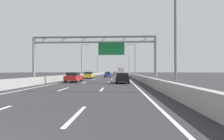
# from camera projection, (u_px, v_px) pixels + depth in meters

# --- Properties ---
(ground_plane) EXTENTS (260.00, 260.00, 0.00)m
(ground_plane) POSITION_uv_depth(u_px,v_px,m) (115.00, 74.00, 102.81)
(ground_plane) COLOR #2D2D30
(lane_dash_left_1) EXTENTS (0.16, 3.00, 0.01)m
(lane_dash_left_1) POSITION_uv_depth(u_px,v_px,m) (64.00, 89.00, 15.51)
(lane_dash_left_1) COLOR white
(lane_dash_left_1) RESTS_ON ground_plane
(lane_dash_left_2) EXTENTS (0.16, 3.00, 0.01)m
(lane_dash_left_2) POSITION_uv_depth(u_px,v_px,m) (84.00, 83.00, 24.50)
(lane_dash_left_2) COLOR white
(lane_dash_left_2) RESTS_ON ground_plane
(lane_dash_left_3) EXTENTS (0.16, 3.00, 0.01)m
(lane_dash_left_3) POSITION_uv_depth(u_px,v_px,m) (94.00, 79.00, 33.49)
(lane_dash_left_3) COLOR white
(lane_dash_left_3) RESTS_ON ground_plane
(lane_dash_left_4) EXTENTS (0.16, 3.00, 0.01)m
(lane_dash_left_4) POSITION_uv_depth(u_px,v_px,m) (100.00, 78.00, 42.47)
(lane_dash_left_4) COLOR white
(lane_dash_left_4) RESTS_ON ground_plane
(lane_dash_left_5) EXTENTS (0.16, 3.00, 0.01)m
(lane_dash_left_5) POSITION_uv_depth(u_px,v_px,m) (103.00, 77.00, 51.46)
(lane_dash_left_5) COLOR white
(lane_dash_left_5) RESTS_ON ground_plane
(lane_dash_left_6) EXTENTS (0.16, 3.00, 0.01)m
(lane_dash_left_6) POSITION_uv_depth(u_px,v_px,m) (106.00, 76.00, 60.45)
(lane_dash_left_6) COLOR white
(lane_dash_left_6) RESTS_ON ground_plane
(lane_dash_left_7) EXTENTS (0.16, 3.00, 0.01)m
(lane_dash_left_7) POSITION_uv_depth(u_px,v_px,m) (108.00, 75.00, 69.44)
(lane_dash_left_7) COLOR white
(lane_dash_left_7) RESTS_ON ground_plane
(lane_dash_left_8) EXTENTS (0.16, 3.00, 0.01)m
(lane_dash_left_8) POSITION_uv_depth(u_px,v_px,m) (109.00, 75.00, 78.43)
(lane_dash_left_8) COLOR white
(lane_dash_left_8) RESTS_ON ground_plane
(lane_dash_left_9) EXTENTS (0.16, 3.00, 0.01)m
(lane_dash_left_9) POSITION_uv_depth(u_px,v_px,m) (110.00, 74.00, 87.42)
(lane_dash_left_9) COLOR white
(lane_dash_left_9) RESTS_ON ground_plane
(lane_dash_left_10) EXTENTS (0.16, 3.00, 0.01)m
(lane_dash_left_10) POSITION_uv_depth(u_px,v_px,m) (111.00, 74.00, 96.41)
(lane_dash_left_10) COLOR white
(lane_dash_left_10) RESTS_ON ground_plane
(lane_dash_left_11) EXTENTS (0.16, 3.00, 0.01)m
(lane_dash_left_11) POSITION_uv_depth(u_px,v_px,m) (112.00, 74.00, 105.40)
(lane_dash_left_11) COLOR white
(lane_dash_left_11) RESTS_ON ground_plane
(lane_dash_left_12) EXTENTS (0.16, 3.00, 0.01)m
(lane_dash_left_12) POSITION_uv_depth(u_px,v_px,m) (112.00, 74.00, 114.39)
(lane_dash_left_12) COLOR white
(lane_dash_left_12) RESTS_ON ground_plane
(lane_dash_left_13) EXTENTS (0.16, 3.00, 0.01)m
(lane_dash_left_13) POSITION_uv_depth(u_px,v_px,m) (113.00, 73.00, 123.37)
(lane_dash_left_13) COLOR white
(lane_dash_left_13) RESTS_ON ground_plane
(lane_dash_left_14) EXTENTS (0.16, 3.00, 0.01)m
(lane_dash_left_14) POSITION_uv_depth(u_px,v_px,m) (114.00, 73.00, 132.36)
(lane_dash_left_14) COLOR white
(lane_dash_left_14) RESTS_ON ground_plane
(lane_dash_left_15) EXTENTS (0.16, 3.00, 0.01)m
(lane_dash_left_15) POSITION_uv_depth(u_px,v_px,m) (114.00, 73.00, 141.35)
(lane_dash_left_15) COLOR white
(lane_dash_left_15) RESTS_ON ground_plane
(lane_dash_left_16) EXTENTS (0.16, 3.00, 0.01)m
(lane_dash_left_16) POSITION_uv_depth(u_px,v_px,m) (114.00, 73.00, 150.34)
(lane_dash_left_16) COLOR white
(lane_dash_left_16) RESTS_ON ground_plane
(lane_dash_left_17) EXTENTS (0.16, 3.00, 0.01)m
(lane_dash_left_17) POSITION_uv_depth(u_px,v_px,m) (115.00, 73.00, 159.33)
(lane_dash_left_17) COLOR white
(lane_dash_left_17) RESTS_ON ground_plane
(lane_dash_right_0) EXTENTS (0.16, 3.00, 0.01)m
(lane_dash_right_0) POSITION_uv_depth(u_px,v_px,m) (76.00, 115.00, 6.34)
(lane_dash_right_0) COLOR white
(lane_dash_right_0) RESTS_ON ground_plane
(lane_dash_right_1) EXTENTS (0.16, 3.00, 0.01)m
(lane_dash_right_1) POSITION_uv_depth(u_px,v_px,m) (102.00, 89.00, 15.33)
(lane_dash_right_1) COLOR white
(lane_dash_right_1) RESTS_ON ground_plane
(lane_dash_right_2) EXTENTS (0.16, 3.00, 0.01)m
(lane_dash_right_2) POSITION_uv_depth(u_px,v_px,m) (109.00, 83.00, 24.32)
(lane_dash_right_2) COLOR white
(lane_dash_right_2) RESTS_ON ground_plane
(lane_dash_right_3) EXTENTS (0.16, 3.00, 0.01)m
(lane_dash_right_3) POSITION_uv_depth(u_px,v_px,m) (112.00, 80.00, 33.31)
(lane_dash_right_3) COLOR white
(lane_dash_right_3) RESTS_ON ground_plane
(lane_dash_right_4) EXTENTS (0.16, 3.00, 0.01)m
(lane_dash_right_4) POSITION_uv_depth(u_px,v_px,m) (114.00, 78.00, 42.30)
(lane_dash_right_4) COLOR white
(lane_dash_right_4) RESTS_ON ground_plane
(lane_dash_right_5) EXTENTS (0.16, 3.00, 0.01)m
(lane_dash_right_5) POSITION_uv_depth(u_px,v_px,m) (115.00, 77.00, 51.29)
(lane_dash_right_5) COLOR white
(lane_dash_right_5) RESTS_ON ground_plane
(lane_dash_right_6) EXTENTS (0.16, 3.00, 0.01)m
(lane_dash_right_6) POSITION_uv_depth(u_px,v_px,m) (116.00, 76.00, 60.28)
(lane_dash_right_6) COLOR white
(lane_dash_right_6) RESTS_ON ground_plane
(lane_dash_right_7) EXTENTS (0.16, 3.00, 0.01)m
(lane_dash_right_7) POSITION_uv_depth(u_px,v_px,m) (116.00, 75.00, 69.26)
(lane_dash_right_7) COLOR white
(lane_dash_right_7) RESTS_ON ground_plane
(lane_dash_right_8) EXTENTS (0.16, 3.00, 0.01)m
(lane_dash_right_8) POSITION_uv_depth(u_px,v_px,m) (117.00, 75.00, 78.25)
(lane_dash_right_8) COLOR white
(lane_dash_right_8) RESTS_ON ground_plane
(lane_dash_right_9) EXTENTS (0.16, 3.00, 0.01)m
(lane_dash_right_9) POSITION_uv_depth(u_px,v_px,m) (117.00, 74.00, 87.24)
(lane_dash_right_9) COLOR white
(lane_dash_right_9) RESTS_ON ground_plane
(lane_dash_right_10) EXTENTS (0.16, 3.00, 0.01)m
(lane_dash_right_10) POSITION_uv_depth(u_px,v_px,m) (117.00, 74.00, 96.23)
(lane_dash_right_10) COLOR white
(lane_dash_right_10) RESTS_ON ground_plane
(lane_dash_right_11) EXTENTS (0.16, 3.00, 0.01)m
(lane_dash_right_11) POSITION_uv_depth(u_px,v_px,m) (118.00, 74.00, 105.22)
(lane_dash_right_11) COLOR white
(lane_dash_right_11) RESTS_ON ground_plane
(lane_dash_right_12) EXTENTS (0.16, 3.00, 0.01)m
(lane_dash_right_12) POSITION_uv_depth(u_px,v_px,m) (118.00, 74.00, 114.21)
(lane_dash_right_12) COLOR white
(lane_dash_right_12) RESTS_ON ground_plane
(lane_dash_right_13) EXTENTS (0.16, 3.00, 0.01)m
(lane_dash_right_13) POSITION_uv_depth(u_px,v_px,m) (118.00, 73.00, 123.20)
(lane_dash_right_13) COLOR white
(lane_dash_right_13) RESTS_ON ground_plane
(lane_dash_right_14) EXTENTS (0.16, 3.00, 0.01)m
(lane_dash_right_14) POSITION_uv_depth(u_px,v_px,m) (118.00, 73.00, 132.19)
(lane_dash_right_14) COLOR white
(lane_dash_right_14) RESTS_ON ground_plane
(lane_dash_right_15) EXTENTS (0.16, 3.00, 0.01)m
(lane_dash_right_15) POSITION_uv_depth(u_px,v_px,m) (118.00, 73.00, 141.18)
(lane_dash_right_15) COLOR white
(lane_dash_right_15) RESTS_ON ground_plane
(lane_dash_right_16) EXTENTS (0.16, 3.00, 0.01)m
(lane_dash_right_16) POSITION_uv_depth(u_px,v_px,m) (118.00, 73.00, 150.16)
(lane_dash_right_16) COLOR white
(lane_dash_right_16) RESTS_ON ground_plane
(lane_dash_right_17) EXTENTS (0.16, 3.00, 0.01)m
(lane_dash_right_17) POSITION_uv_depth(u_px,v_px,m) (118.00, 73.00, 159.15)
(lane_dash_right_17) COLOR white
(lane_dash_right_17) RESTS_ON ground_plane
(edge_line_left) EXTENTS (0.16, 176.00, 0.01)m
(edge_line_left) POSITION_uv_depth(u_px,v_px,m) (104.00, 74.00, 91.08)
(edge_line_left) COLOR white
(edge_line_left) RESTS_ON ground_plane
(edge_line_right) EXTENTS (0.16, 176.00, 0.01)m
(edge_line_right) POSITION_uv_depth(u_px,v_px,m) (123.00, 74.00, 90.57)
(edge_line_right) COLOR white
(edge_line_right) RESTS_ON ground_plane
(barrier_left) EXTENTS (0.45, 220.00, 0.95)m
(barrier_left) POSITION_uv_depth(u_px,v_px,m) (105.00, 73.00, 113.14)
(barrier_left) COLOR #9E9E99
(barrier_left) RESTS_ON ground_plane
(barrier_right) EXTENTS (0.45, 220.00, 0.95)m
(barrier_right) POSITION_uv_depth(u_px,v_px,m) (125.00, 73.00, 112.46)
(barrier_right) COLOR #9E9E99
(barrier_right) RESTS_ON ground_plane
(sign_gantry) EXTENTS (16.38, 0.36, 6.36)m
(sign_gantry) POSITION_uv_depth(u_px,v_px,m) (96.00, 47.00, 21.75)
(sign_gantry) COLOR gray
(sign_gantry) RESTS_ON ground_plane
(streetlamp_right_near) EXTENTS (2.58, 0.28, 9.50)m
(streetlamp_right_near) POSITION_uv_depth(u_px,v_px,m) (172.00, 23.00, 12.73)
(streetlamp_right_near) COLOR slate
(streetlamp_right_near) RESTS_ON ground_plane
(streetlamp_left_mid) EXTENTS (2.58, 0.28, 9.50)m
(streetlamp_left_mid) POSITION_uv_depth(u_px,v_px,m) (82.00, 58.00, 48.05)
(streetlamp_left_mid) COLOR slate
(streetlamp_left_mid) RESTS_ON ground_plane
(streetlamp_right_mid) EXTENTS (2.58, 0.28, 9.50)m
(streetlamp_right_mid) POSITION_uv_depth(u_px,v_px,m) (134.00, 58.00, 47.32)
(streetlamp_right_mid) COLOR slate
(streetlamp_right_mid) RESTS_ON ground_plane
(streetlamp_left_far) EXTENTS (2.58, 0.28, 9.50)m
(streetlamp_left_far) POSITION_uv_depth(u_px,v_px,m) (98.00, 64.00, 82.64)
(streetlamp_left_far) COLOR slate
(streetlamp_left_far) RESTS_ON ground_plane
(streetlamp_right_far) EXTENTS (2.58, 0.28, 9.50)m
(streetlamp_right_far) POSITION_uv_depth(u_px,v_px,m) (128.00, 64.00, 81.90)
(streetlamp_right_far) COLOR slate
(streetlamp_right_far) RESTS_ON ground_plane
(silver_car) EXTENTS (1.72, 4.66, 1.46)m
(silver_car) POSITION_uv_depth(u_px,v_px,m) (120.00, 73.00, 77.99)
(silver_car) COLOR #A8ADB2
(silver_car) RESTS_ON ground_plane
(black_car) EXTENTS (1.77, 4.18, 1.46)m
(black_car) POSITION_uv_depth(u_px,v_px,m) (122.00, 78.00, 23.24)
(black_car) COLOR black
(black_car) RESTS_ON ground_plane
(green_car) EXTENTS (1.84, 4.26, 1.42)m
(green_car) POSITION_uv_depth(u_px,v_px,m) (109.00, 73.00, 105.92)
(green_car) COLOR #1E7A38
(green_car) RESTS_ON ground_plane
(orange_car) EXTENTS (1.88, 4.15, 1.40)m
(orange_car) POSITION_uv_depth(u_px,v_px,m) (115.00, 73.00, 115.55)
(orange_car) COLOR orange
(orange_car) RESTS_ON ground_plane
(blue_car) EXTENTS (1.74, 4.46, 1.41)m
(blue_car) POSITION_uv_depth(u_px,v_px,m) (108.00, 74.00, 47.94)
(blue_car) COLOR #2347AD
(blue_car) RESTS_ON ground_plane
(yellow_car) EXTENTS (1.79, 4.38, 1.52)m
(yellow_car) POSITION_uv_depth(u_px,v_px,m) (89.00, 75.00, 37.91)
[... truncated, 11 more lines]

